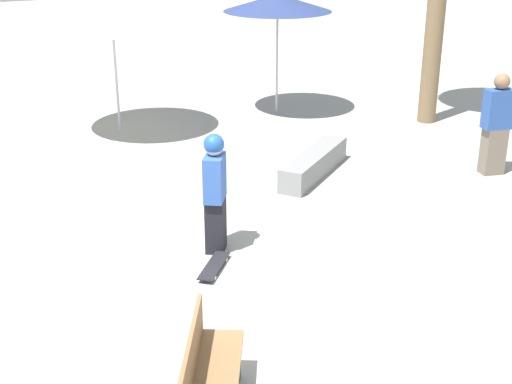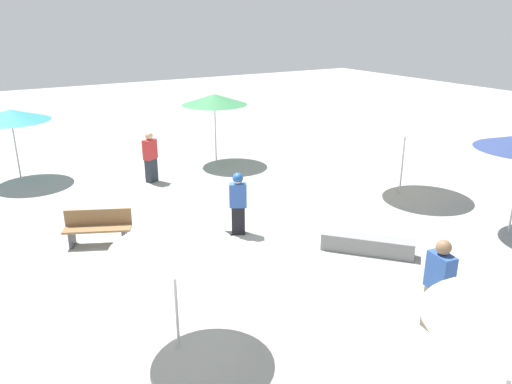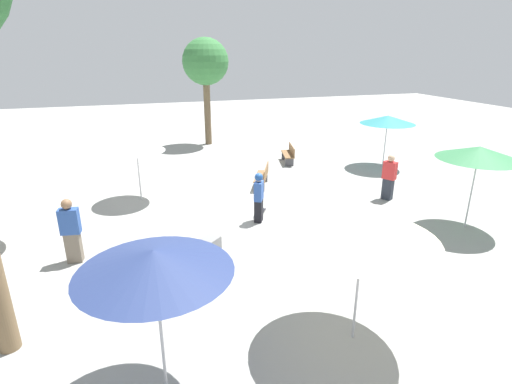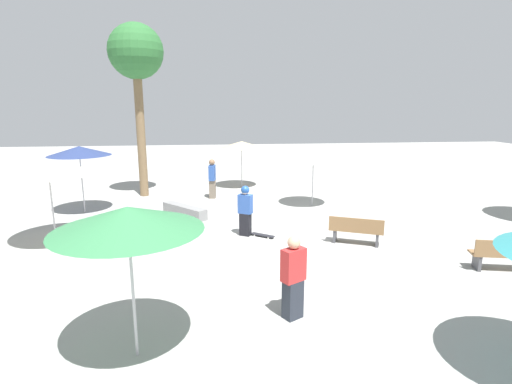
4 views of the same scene
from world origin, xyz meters
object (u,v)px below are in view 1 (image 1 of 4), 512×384
bystander_watching (496,125)px  bench_near (207,382)px  skater_main (215,189)px  concrete_ledge (314,164)px  shade_umbrella_navy (278,3)px  skateboard (214,266)px  shade_umbrella_cream (112,17)px

bystander_watching → bench_near: bearing=-139.1°
bystander_watching → skater_main: bearing=-161.3°
bench_near → bystander_watching: bearing=147.2°
concrete_ledge → shade_umbrella_navy: size_ratio=0.73×
skateboard → bench_near: 2.89m
shade_umbrella_cream → bench_near: bearing=82.7°
bench_near → shade_umbrella_navy: bearing=177.4°
concrete_ledge → shade_umbrella_navy: bearing=-104.6°
shade_umbrella_navy → concrete_ledge: bearing=75.4°
concrete_ledge → skateboard: bearing=43.8°
bench_near → bystander_watching: (-6.60, -4.23, 0.45)m
shade_umbrella_cream → shade_umbrella_navy: bearing=-176.8°
concrete_ledge → bench_near: bearing=55.0°
skateboard → shade_umbrella_cream: 6.73m
shade_umbrella_cream → concrete_ledge: bearing=124.6°
skater_main → skateboard: skater_main is taller
bench_near → shade_umbrella_navy: 10.56m
skater_main → bystander_watching: bystander_watching is taller
bench_near → shade_umbrella_cream: size_ratio=0.61×
skateboard → skater_main: bearing=-165.7°
skateboard → shade_umbrella_navy: 7.89m
concrete_ledge → shade_umbrella_navy: (-1.02, -3.92, 2.20)m
shade_umbrella_cream → bystander_watching: 7.40m
concrete_ledge → shade_umbrella_navy: 4.61m
skater_main → skateboard: (0.22, 0.53, -0.82)m
shade_umbrella_cream → skateboard: bearing=88.5°
concrete_ledge → bystander_watching: bearing=159.5°
skater_main → shade_umbrella_navy: shade_umbrella_navy is taller
skater_main → bystander_watching: 5.48m
skater_main → shade_umbrella_cream: shade_umbrella_cream is taller
skater_main → concrete_ledge: size_ratio=0.87×
shade_umbrella_cream → bystander_watching: (-5.44, 4.80, -1.45)m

